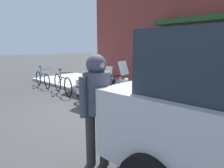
% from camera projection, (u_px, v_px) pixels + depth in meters
% --- Properties ---
extents(ground_plane, '(80.00, 80.00, 0.00)m').
position_uv_depth(ground_plane, '(93.00, 112.00, 5.08)').
color(ground_plane, '#383838').
extents(touring_motorcycle, '(2.13, 0.82, 1.39)m').
position_uv_depth(touring_motorcycle, '(98.00, 87.00, 5.36)').
color(touring_motorcycle, black).
rests_on(touring_motorcycle, ground_plane).
extents(parked_bicycle, '(1.76, 0.55, 0.94)m').
position_uv_depth(parked_bicycle, '(62.00, 84.00, 6.96)').
color(parked_bicycle, black).
rests_on(parked_bicycle, ground_plane).
extents(pedestrian_walking, '(0.41, 0.56, 1.65)m').
position_uv_depth(pedestrian_walking, '(97.00, 98.00, 2.61)').
color(pedestrian_walking, '#343434').
rests_on(pedestrian_walking, ground_plane).
extents(sandwich_board_sign, '(0.55, 0.41, 0.90)m').
position_uv_depth(sandwich_board_sign, '(104.00, 78.00, 7.07)').
color(sandwich_board_sign, silver).
rests_on(sandwich_board_sign, sidewalk_curb).
extents(second_bicycle_by_cafe, '(1.71, 0.48, 0.91)m').
position_uv_depth(second_bicycle_by_cafe, '(42.00, 79.00, 8.21)').
color(second_bicycle_by_cafe, black).
rests_on(second_bicycle_by_cafe, ground_plane).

